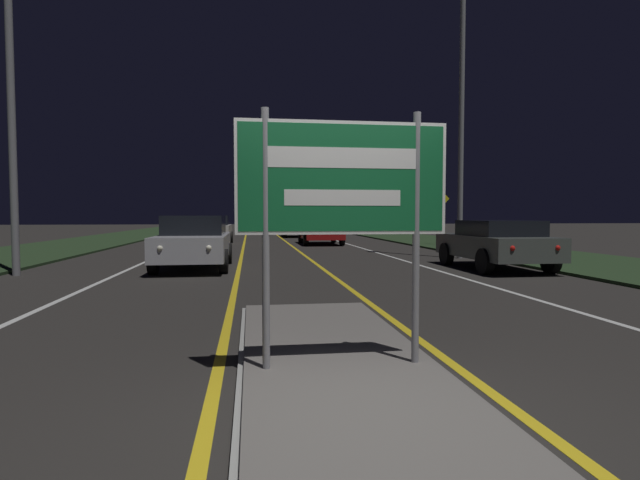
{
  "coord_description": "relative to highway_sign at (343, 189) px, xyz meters",
  "views": [
    {
      "loc": [
        -0.85,
        -3.33,
        1.51
      ],
      "look_at": [
        0.0,
        2.72,
        1.2
      ],
      "focal_mm": 28.0,
      "sensor_mm": 36.0,
      "label": 1
    }
  ],
  "objects": [
    {
      "name": "car_receding_1",
      "position": [
        2.76,
        20.94,
        -1.03
      ],
      "size": [
        2.03,
        4.18,
        1.35
      ],
      "color": "maroon",
      "rests_on": "ground_plane"
    },
    {
      "name": "lane_line_white_right",
      "position": [
        4.2,
        23.78,
        -1.75
      ],
      "size": [
        0.12,
        70.0,
        0.01
      ],
      "color": "silver",
      "rests_on": "ground_plane"
    },
    {
      "name": "highway_sign",
      "position": [
        0.0,
        0.0,
        0.0
      ],
      "size": [
        1.97,
        0.07,
        2.37
      ],
      "color": "gray",
      "rests_on": "median_island"
    },
    {
      "name": "centre_line_yellow_left",
      "position": [
        -1.17,
        23.78,
        -1.75
      ],
      "size": [
        0.12,
        70.0,
        0.01
      ],
      "color": "gold",
      "rests_on": "ground_plane"
    },
    {
      "name": "lane_line_white_left",
      "position": [
        -4.2,
        23.78,
        -1.75
      ],
      "size": [
        0.12,
        70.0,
        0.01
      ],
      "color": "silver",
      "rests_on": "ground_plane"
    },
    {
      "name": "car_receding_0",
      "position": [
        5.94,
        8.51,
        -1.02
      ],
      "size": [
        2.03,
        4.07,
        1.36
      ],
      "color": "#4C514C",
      "rests_on": "ground_plane"
    },
    {
      "name": "car_receding_2",
      "position": [
        2.36,
        29.88,
        -1.02
      ],
      "size": [
        2.01,
        4.32,
        1.35
      ],
      "color": "#4C514C",
      "rests_on": "ground_plane"
    },
    {
      "name": "streetlight_right_near",
      "position": [
        6.4,
        11.99,
        5.05
      ],
      "size": [
        0.57,
        0.57,
        10.36
      ],
      "color": "gray",
      "rests_on": "ground_plane"
    },
    {
      "name": "car_approaching_1",
      "position": [
        -2.77,
        21.79,
        -0.98
      ],
      "size": [
        1.96,
        4.32,
        1.49
      ],
      "color": "silver",
      "rests_on": "ground_plane"
    },
    {
      "name": "car_approaching_0",
      "position": [
        -2.41,
        9.9,
        -0.98
      ],
      "size": [
        1.98,
        4.31,
        1.5
      ],
      "color": "#B7B7BC",
      "rests_on": "ground_plane"
    },
    {
      "name": "ground_plane",
      "position": [
        0.0,
        -1.22,
        -1.75
      ],
      "size": [
        160.0,
        160.0,
        0.0
      ],
      "primitive_type": "plane",
      "color": "#282623"
    },
    {
      "name": "median_island",
      "position": [
        0.0,
        0.0,
        -1.71
      ],
      "size": [
        1.96,
        6.62,
        0.1
      ],
      "color": "#999993",
      "rests_on": "ground_plane"
    },
    {
      "name": "edge_line_white_left",
      "position": [
        -7.2,
        23.78,
        -1.75
      ],
      "size": [
        0.1,
        70.0,
        0.01
      ],
      "color": "silver",
      "rests_on": "ground_plane"
    },
    {
      "name": "verge_right",
      "position": [
        9.5,
        18.78,
        -1.71
      ],
      "size": [
        5.0,
        100.0,
        0.08
      ],
      "color": "#23381E",
      "rests_on": "ground_plane"
    },
    {
      "name": "centre_line_yellow_right",
      "position": [
        1.17,
        23.78,
        -1.75
      ],
      "size": [
        0.12,
        70.0,
        0.01
      ],
      "color": "gold",
      "rests_on": "ground_plane"
    },
    {
      "name": "edge_line_white_right",
      "position": [
        7.2,
        23.78,
        -1.75
      ],
      "size": [
        0.1,
        70.0,
        0.01
      ],
      "color": "silver",
      "rests_on": "ground_plane"
    },
    {
      "name": "verge_left",
      "position": [
        -9.5,
        18.78,
        -1.71
      ],
      "size": [
        5.0,
        100.0,
        0.08
      ],
      "color": "#23381E",
      "rests_on": "ground_plane"
    },
    {
      "name": "warning_sign",
      "position": [
        8.41,
        18.52,
        -0.16
      ],
      "size": [
        0.6,
        0.06,
        2.52
      ],
      "color": "gray",
      "rests_on": "verge_right"
    }
  ]
}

